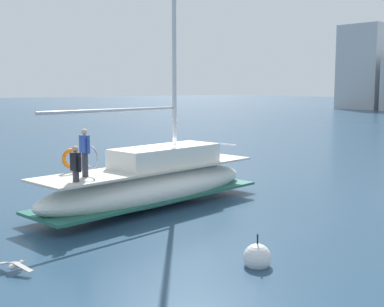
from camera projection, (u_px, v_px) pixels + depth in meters
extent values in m
plane|color=navy|center=(173.00, 197.00, 20.38)|extent=(400.00, 400.00, 0.00)
ellipsoid|color=white|center=(152.00, 188.00, 18.68)|extent=(3.17, 9.76, 1.40)
cube|color=#236656|center=(152.00, 196.00, 18.72)|extent=(3.18, 9.57, 0.10)
cube|color=beige|center=(151.00, 168.00, 18.58)|extent=(2.94, 9.27, 0.08)
cube|color=white|center=(166.00, 155.00, 19.05)|extent=(2.02, 4.44, 0.70)
cylinder|color=silver|center=(174.00, 6.00, 18.69)|extent=(0.16, 0.16, 11.71)
cylinder|color=#B7B7BC|center=(114.00, 110.00, 17.10)|extent=(0.59, 5.75, 0.12)
cylinder|color=silver|center=(228.00, 144.00, 21.69)|extent=(0.90, 0.13, 0.06)
torus|color=orange|center=(71.00, 158.00, 17.43)|extent=(0.20, 0.71, 0.70)
cylinder|color=#33333D|center=(85.00, 165.00, 16.46)|extent=(0.20, 0.20, 0.80)
cube|color=#3351AD|center=(84.00, 144.00, 16.37)|extent=(0.34, 0.23, 0.56)
sphere|color=beige|center=(84.00, 132.00, 16.32)|extent=(0.20, 0.20, 0.20)
cylinder|color=#3351AD|center=(81.00, 145.00, 16.53)|extent=(0.09, 0.09, 0.50)
cylinder|color=#3351AD|center=(89.00, 146.00, 16.23)|extent=(0.09, 0.09, 0.50)
cylinder|color=#33333D|center=(76.00, 176.00, 15.59)|extent=(0.20, 0.20, 0.35)
cube|color=black|center=(76.00, 162.00, 15.54)|extent=(0.34, 0.23, 0.56)
sphere|color=tan|center=(75.00, 149.00, 15.48)|extent=(0.20, 0.20, 0.20)
cylinder|color=black|center=(72.00, 163.00, 15.69)|extent=(0.09, 0.09, 0.50)
cylinder|color=black|center=(80.00, 164.00, 15.39)|extent=(0.09, 0.09, 0.50)
torus|color=silver|center=(91.00, 157.00, 16.60)|extent=(0.76, 0.12, 0.76)
ellipsoid|color=silver|center=(15.00, 266.00, 12.04)|extent=(0.28, 0.40, 0.16)
sphere|color=silver|center=(21.00, 262.00, 12.19)|extent=(0.11, 0.11, 0.11)
cone|color=gold|center=(23.00, 262.00, 12.25)|extent=(0.06, 0.08, 0.04)
cube|color=#9E9993|center=(7.00, 263.00, 12.18)|extent=(0.57, 0.30, 0.14)
cube|color=#9E9993|center=(23.00, 267.00, 11.89)|extent=(0.57, 0.30, 0.14)
sphere|color=silver|center=(257.00, 258.00, 12.46)|extent=(0.70, 0.70, 0.70)
cylinder|color=black|center=(257.00, 246.00, 12.43)|extent=(0.04, 0.04, 0.60)
cube|color=#B2B7BC|center=(371.00, 68.00, 104.86)|extent=(8.89, 12.87, 16.90)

